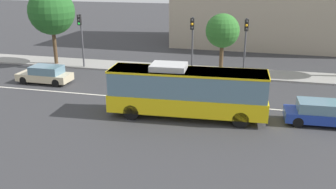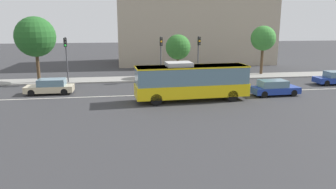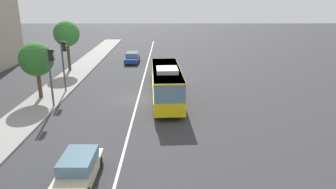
% 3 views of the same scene
% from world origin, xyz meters
% --- Properties ---
extents(ground_plane, '(160.00, 160.00, 0.00)m').
position_xyz_m(ground_plane, '(0.00, 0.00, 0.00)').
color(ground_plane, '#333335').
extents(sidewalk_kerb, '(80.00, 3.46, 0.14)m').
position_xyz_m(sidewalk_kerb, '(0.00, 8.65, 0.07)').
color(sidewalk_kerb, gray).
rests_on(sidewalk_kerb, ground_plane).
extents(lane_centre_line, '(76.00, 0.16, 0.01)m').
position_xyz_m(lane_centre_line, '(0.00, 0.00, 0.01)').
color(lane_centre_line, silver).
rests_on(lane_centre_line, ground_plane).
extents(transit_bus, '(10.12, 3.05, 3.46)m').
position_xyz_m(transit_bus, '(-0.93, -2.69, 1.81)').
color(transit_bus, yellow).
rests_on(transit_bus, ground_plane).
extents(sedan_blue, '(4.57, 1.99, 1.46)m').
position_xyz_m(sedan_blue, '(7.32, -1.89, 0.72)').
color(sedan_blue, '#1E3899').
rests_on(sedan_blue, ground_plane).
extents(sedan_beige, '(4.52, 1.85, 1.46)m').
position_xyz_m(sedan_beige, '(-13.89, 1.95, 0.72)').
color(sedan_beige, '#C6B793').
rests_on(sedan_beige, ground_plane).
extents(sedan_blue_ahead, '(4.52, 1.87, 1.46)m').
position_xyz_m(sedan_blue_ahead, '(16.72, 2.25, 0.72)').
color(sedan_blue_ahead, '#1E3899').
rests_on(sedan_blue_ahead, ground_plane).
extents(traffic_light_near_corner, '(0.34, 0.62, 5.20)m').
position_xyz_m(traffic_light_near_corner, '(2.17, 7.35, 3.56)').
color(traffic_light_near_corner, '#47474C').
rests_on(traffic_light_near_corner, ground_plane).
extents(traffic_light_mid_block, '(0.32, 0.62, 5.20)m').
position_xyz_m(traffic_light_mid_block, '(-13.00, 7.17, 3.56)').
color(traffic_light_mid_block, '#47474C').
rests_on(traffic_light_mid_block, ground_plane).
extents(traffic_light_far_corner, '(0.33, 0.62, 5.20)m').
position_xyz_m(traffic_light_far_corner, '(-2.37, 7.03, 3.56)').
color(traffic_light_far_corner, '#47474C').
rests_on(traffic_light_far_corner, ground_plane).
extents(street_tree_kerbside_left, '(3.19, 3.19, 6.38)m').
position_xyz_m(street_tree_kerbside_left, '(11.30, 9.71, 4.74)').
color(street_tree_kerbside_left, '#4C3823').
rests_on(street_tree_kerbside_left, ground_plane).
extents(street_tree_kerbside_centre, '(4.44, 4.44, 7.46)m').
position_xyz_m(street_tree_kerbside_centre, '(-16.28, 7.87, 5.23)').
color(street_tree_kerbside_centre, '#4C3823').
rests_on(street_tree_kerbside_centre, ground_plane).
extents(street_tree_kerbside_right, '(3.09, 3.09, 5.36)m').
position_xyz_m(street_tree_kerbside_right, '(0.02, 9.19, 3.79)').
color(street_tree_kerbside_right, '#4C3823').
rests_on(street_tree_kerbside_right, ground_plane).
extents(office_block_background, '(25.44, 12.52, 13.60)m').
position_xyz_m(office_block_background, '(5.44, 24.44, 6.80)').
color(office_block_background, tan).
rests_on(office_block_background, ground_plane).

